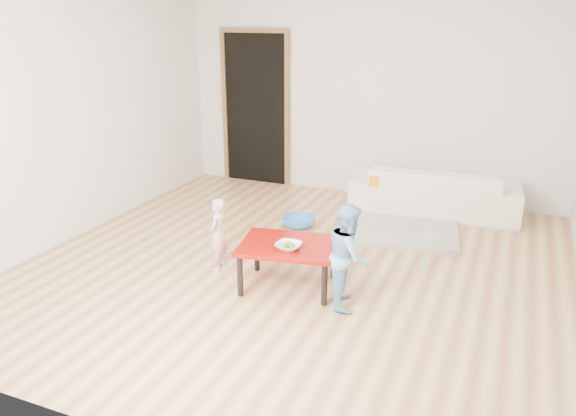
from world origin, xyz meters
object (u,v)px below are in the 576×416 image
Objects in this scene: child_blue at (349,256)px; basin at (299,222)px; red_table at (288,265)px; bowl at (289,246)px; child_pink at (218,235)px; sofa at (434,190)px.

child_blue is 2.30× the size of basin.
basin is (-0.46, 1.40, -0.15)m from red_table.
bowl is 0.57× the size of basin.
bowl is at bearing -71.59° from basin.
bowl is 0.83m from child_pink.
red_table is at bearing 71.73° from child_pink.
bowl reaches higher than red_table.
child_pink reaches higher than sofa.
bowl is 0.52m from child_blue.
red_table is at bearing -71.98° from basin.
child_pink is 0.79× the size of child_blue.
basin is at bearing 108.02° from red_table.
child_pink is (-0.80, 0.20, -0.09)m from bowl.
child_pink reaches higher than bowl.
child_blue reaches higher than basin.
child_blue is at bearing 78.32° from sofa.
sofa is at bearing -22.73° from child_blue.
child_blue is 1.86m from basin.
child_blue reaches higher than bowl.
sofa reaches higher than red_table.
sofa reaches higher than bowl.
red_table is 0.77m from child_pink.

